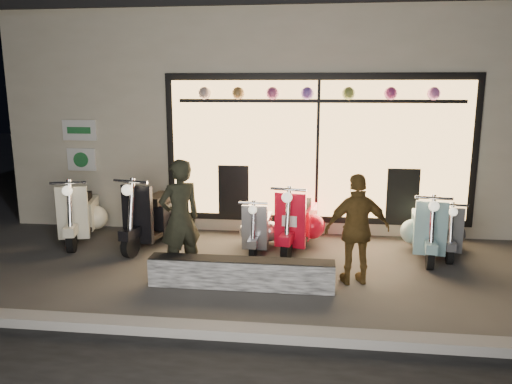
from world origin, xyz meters
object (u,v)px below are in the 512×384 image
(woman, at_px, (357,230))
(scooter_silver, at_px, (258,227))
(graffiti_barrier, at_px, (241,273))
(man, at_px, (180,219))
(scooter_red, at_px, (298,221))

(woman, bearing_deg, scooter_silver, -54.43)
(graffiti_barrier, xyz_separation_m, man, (-0.91, 0.34, 0.64))
(scooter_silver, distance_m, scooter_red, 0.68)
(woman, bearing_deg, graffiti_barrier, 0.27)
(scooter_silver, xyz_separation_m, scooter_red, (0.65, 0.18, 0.08))
(scooter_red, height_order, man, man)
(scooter_red, height_order, woman, woman)
(scooter_silver, distance_m, man, 1.71)
(man, distance_m, woman, 2.45)
(scooter_silver, bearing_deg, man, -124.22)
(scooter_silver, height_order, man, man)
(scooter_silver, bearing_deg, woman, -40.73)
(scooter_silver, relative_size, man, 0.74)
(scooter_silver, bearing_deg, scooter_red, 16.92)
(scooter_silver, bearing_deg, graffiti_barrier, -90.19)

